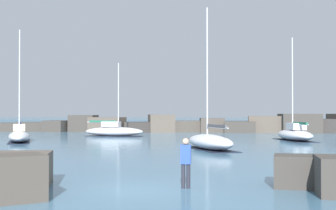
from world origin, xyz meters
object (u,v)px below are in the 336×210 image
Objects in this scene: sailboat_moored_3 at (114,131)px; person_on_rocks at (186,160)px; sailboat_moored_0 at (295,134)px; sailboat_moored_2 at (19,135)px; sailboat_moored_1 at (210,141)px.

sailboat_moored_3 is 37.96m from person_on_rocks.
person_on_rocks is at bearing -105.05° from sailboat_moored_0.
sailboat_moored_2 reaches higher than sailboat_moored_0.
sailboat_moored_3 is at bearing 107.43° from person_on_rocks.
sailboat_moored_3 is 4.79× the size of person_on_rocks.
person_on_rocks is (11.37, -36.22, 0.36)m from sailboat_moored_3.
sailboat_moored_2 is (-17.85, 7.06, 0.03)m from sailboat_moored_1.
sailboat_moored_0 is at bearing 10.94° from sailboat_moored_2.
sailboat_moored_0 is 1.20× the size of sailboat_moored_3.
sailboat_moored_2 reaches higher than sailboat_moored_3.
sailboat_moored_0 is 5.74× the size of person_on_rocks.
sailboat_moored_0 reaches higher than person_on_rocks.
sailboat_moored_0 is 20.42m from sailboat_moored_3.
person_on_rocks is at bearing -72.57° from sailboat_moored_3.
sailboat_moored_1 is 19.20m from sailboat_moored_2.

